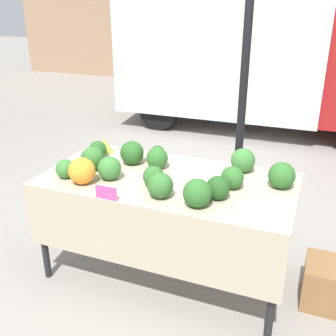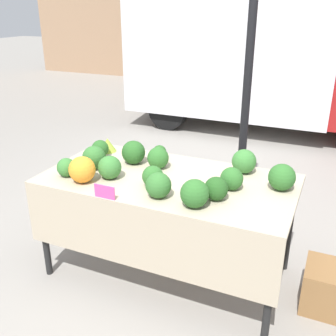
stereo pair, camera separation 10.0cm
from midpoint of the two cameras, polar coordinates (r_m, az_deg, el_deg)
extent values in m
plane|color=gray|center=(3.27, 0.91, -14.64)|extent=(40.00, 40.00, 0.00)
cylinder|color=black|center=(3.39, 12.21, 10.85)|extent=(0.07, 0.07, 2.64)
cube|color=silver|center=(7.10, 10.51, 17.95)|extent=(3.28, 2.12, 2.31)
cylinder|color=black|center=(6.75, 0.48, 8.41)|extent=(0.66, 0.22, 0.66)
cylinder|color=black|center=(8.33, 5.31, 11.02)|extent=(0.66, 0.22, 0.66)
cube|color=tan|center=(2.86, 1.01, -1.77)|extent=(1.82, 0.95, 0.03)
cube|color=tan|center=(2.60, -3.12, -10.46)|extent=(1.82, 0.01, 0.45)
cylinder|color=black|center=(3.15, -16.68, -8.70)|extent=(0.05, 0.05, 0.78)
cylinder|color=black|center=(2.55, 15.70, -16.90)|extent=(0.05, 0.05, 0.78)
cylinder|color=black|center=(3.73, -8.64, -2.89)|extent=(0.05, 0.05, 0.78)
cylinder|color=black|center=(3.23, 18.09, -8.03)|extent=(0.05, 0.05, 0.78)
sphere|color=orange|center=(2.81, -11.36, -0.24)|extent=(0.19, 0.19, 0.19)
cone|color=#93B238|center=(3.39, -7.92, 3.35)|extent=(0.15, 0.15, 0.12)
sphere|color=#387533|center=(2.84, -7.47, 0.08)|extent=(0.17, 0.17, 0.17)
sphere|color=#2D6628|center=(2.43, 5.07, -3.72)|extent=(0.18, 0.18, 0.18)
sphere|color=#23511E|center=(2.54, 8.12, -2.99)|extent=(0.15, 0.15, 0.15)
sphere|color=#2D6628|center=(2.70, -1.16, -1.22)|extent=(0.15, 0.15, 0.15)
sphere|color=#2D6628|center=(3.00, -0.50, 1.46)|extent=(0.17, 0.17, 0.17)
sphere|color=#2D6628|center=(2.70, 10.28, -1.53)|extent=(0.16, 0.16, 0.16)
sphere|color=#387533|center=(2.94, -13.59, 0.08)|extent=(0.14, 0.14, 0.14)
sphere|color=#336B2D|center=(3.03, -9.76, 1.51)|extent=(0.18, 0.18, 0.18)
sphere|color=#2D6628|center=(2.77, 17.20, -1.29)|extent=(0.18, 0.18, 0.18)
sphere|color=#387533|center=(2.98, 11.93, 0.94)|extent=(0.18, 0.18, 0.18)
sphere|color=#285B23|center=(3.20, -0.34, 2.33)|extent=(0.11, 0.11, 0.11)
sphere|color=#336B2D|center=(2.54, -0.27, -2.53)|extent=(0.17, 0.17, 0.17)
sphere|color=#285B23|center=(3.28, -8.95, 2.81)|extent=(0.14, 0.14, 0.14)
sphere|color=#285B23|center=(3.09, -4.11, 2.28)|extent=(0.19, 0.19, 0.19)
cube|color=#EF4793|center=(2.57, -8.09, -3.46)|extent=(0.15, 0.01, 0.09)
camera|label=1|loc=(0.05, -88.98, 0.42)|focal=42.00mm
camera|label=2|loc=(0.05, 91.02, -0.42)|focal=42.00mm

